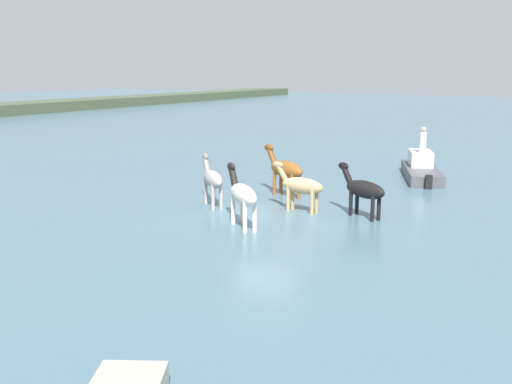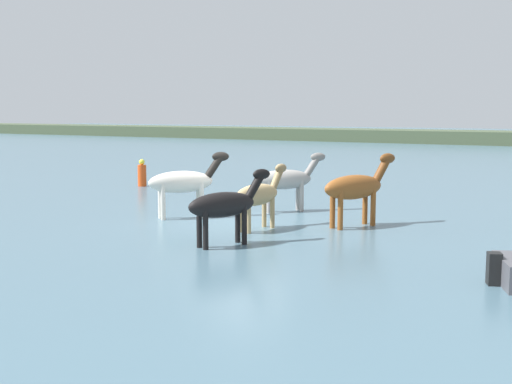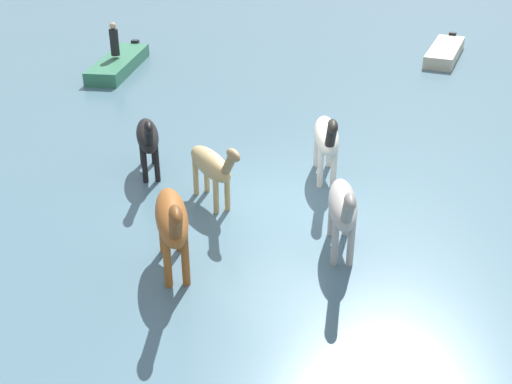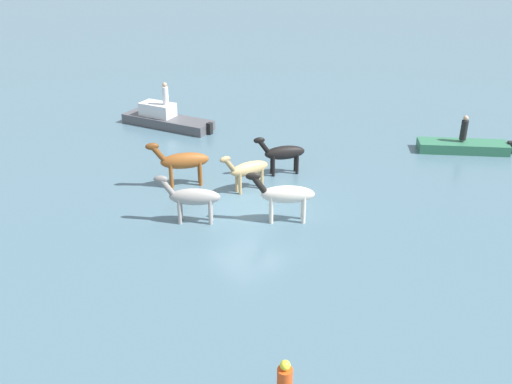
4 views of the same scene
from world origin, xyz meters
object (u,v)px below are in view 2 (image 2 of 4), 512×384
Objects in this scene: horse_pinto_flank at (258,195)px; buoy_channel_marker at (142,174)px; horse_mid_herd at (184,182)px; horse_gray_outer at (286,180)px; horse_lead at (356,187)px; horse_rear_stallion at (225,205)px.

horse_pinto_flank is 11.28m from buoy_channel_marker.
horse_mid_herd is 1.08× the size of horse_gray_outer.
horse_gray_outer is (-2.89, 1.53, -0.08)m from horse_lead.
horse_gray_outer is 9.04m from buoy_channel_marker.
horse_pinto_flank is 2.96m from horse_mid_herd.
horse_rear_stallion is at bearing -162.83° from horse_pinto_flank.
horse_mid_herd is 8.64m from buoy_channel_marker.
horse_pinto_flank is at bearing 156.18° from horse_lead.
horse_pinto_flank is at bearing -62.98° from horse_mid_herd.
horse_lead is (5.00, 1.05, 0.02)m from horse_mid_herd.
horse_gray_outer is at bearing 37.83° from horse_rear_stallion.
horse_pinto_flank is at bearing -35.60° from buoy_channel_marker.
horse_lead is 4.33m from horse_rear_stallion.
horse_lead is 3.27m from horse_gray_outer.
horse_gray_outer is 5.58m from horse_rear_stallion.
horse_mid_herd is at bearing -43.25° from buoy_channel_marker.
horse_gray_outer reaches higher than horse_pinto_flank.
horse_pinto_flank is 1.11× the size of horse_gray_outer.
buoy_channel_marker is (-9.17, 6.56, -0.44)m from horse_pinto_flank.
buoy_channel_marker is (-9.48, 8.79, -0.47)m from horse_rear_stallion.
horse_pinto_flank is at bearing 34.60° from horse_rear_stallion.
horse_rear_stallion is at bearing -126.90° from horse_gray_outer.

